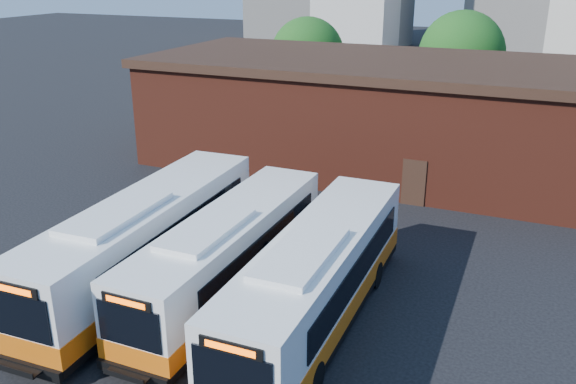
% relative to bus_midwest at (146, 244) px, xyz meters
% --- Properties ---
extents(ground, '(220.00, 220.00, 0.00)m').
position_rel_bus_midwest_xyz_m(ground, '(4.54, -1.89, -1.64)').
color(ground, black).
extents(bus_midwest, '(3.18, 13.34, 3.61)m').
position_rel_bus_midwest_xyz_m(bus_midwest, '(0.00, 0.00, 0.00)').
color(bus_midwest, white).
rests_on(bus_midwest, ground).
extents(bus_mideast, '(2.57, 12.14, 3.30)m').
position_rel_bus_midwest_xyz_m(bus_mideast, '(3.28, 0.51, -0.14)').
color(bus_mideast, white).
rests_on(bus_mideast, ground).
extents(bus_east, '(2.80, 12.71, 3.45)m').
position_rel_bus_midwest_xyz_m(bus_east, '(6.97, -0.14, -0.07)').
color(bus_east, white).
rests_on(bus_east, ground).
extents(depot_building, '(28.60, 12.60, 6.40)m').
position_rel_bus_midwest_xyz_m(depot_building, '(4.54, 18.11, 1.62)').
color(depot_building, '#602417').
rests_on(depot_building, ground).
extents(tree_west, '(6.00, 6.00, 7.65)m').
position_rel_bus_midwest_xyz_m(tree_west, '(-5.46, 30.11, 3.01)').
color(tree_west, '#382314').
rests_on(tree_west, ground).
extents(tree_mid, '(6.56, 6.56, 8.36)m').
position_rel_bus_midwest_xyz_m(tree_mid, '(6.54, 32.11, 3.44)').
color(tree_mid, '#382314').
rests_on(tree_mid, ground).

